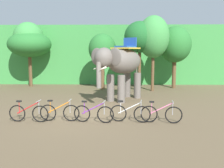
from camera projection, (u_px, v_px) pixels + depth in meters
The scene contains 14 objects.
ground_plane at pixel (82, 114), 11.85m from camera, with size 80.00×80.00×0.00m, color brown.
foliage_hedge at pixel (101, 55), 24.92m from camera, with size 36.00×6.00×5.24m, color #3D8E42.
tree_left at pixel (29, 38), 20.58m from camera, with size 2.45×2.45×5.33m.
tree_center_right at pixel (30, 45), 20.59m from camera, with size 3.53×3.53×4.56m.
tree_far_left at pixel (102, 49), 19.25m from camera, with size 2.12×2.12×4.31m.
tree_center at pixel (140, 37), 18.31m from camera, with size 2.29×2.29×5.14m.
tree_right at pixel (153, 37), 18.21m from camera, with size 2.30×2.30×5.53m.
tree_far_right at pixel (175, 45), 19.69m from camera, with size 2.55×2.55×4.90m.
elephant at pixel (121, 64), 14.81m from camera, with size 3.37×3.96×3.78m.
bike_red at pixel (29, 113), 10.45m from camera, with size 1.71×0.52×0.92m.
bike_orange at pixel (60, 112), 10.58m from camera, with size 1.71×0.52×0.92m.
bike_purple at pixel (94, 113), 10.37m from camera, with size 1.70×0.52×0.92m.
bike_white at pixel (130, 113), 10.42m from camera, with size 1.69×0.52×0.92m.
bike_pink at pixel (161, 114), 10.30m from camera, with size 1.70×0.52×0.92m.
Camera 1 is at (1.70, -11.53, 2.95)m, focal length 40.04 mm.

